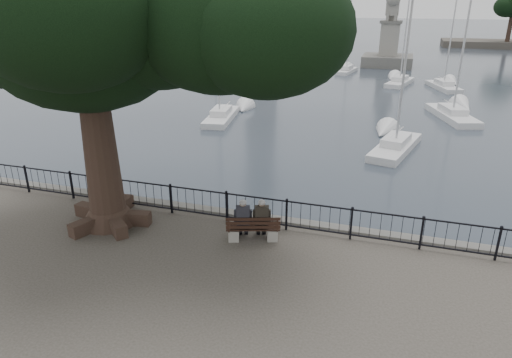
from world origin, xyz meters
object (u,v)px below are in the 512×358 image
at_px(person_right, 262,220).
at_px(lion_monument, 389,48).
at_px(bench, 253,231).
at_px(person_left, 243,220).
at_px(tree, 114,8).

relative_size(person_right, lion_monument, 0.15).
xyz_separation_m(bench, person_left, (-0.31, -0.01, 0.32)).
height_order(person_left, tree, tree).
xyz_separation_m(person_left, person_right, (0.53, 0.18, 0.00)).
relative_size(bench, person_left, 1.25).
height_order(tree, lion_monument, tree).
xyz_separation_m(bench, person_right, (0.21, 0.17, 0.32)).
bearing_deg(tree, bench, 2.58).
bearing_deg(person_right, person_left, -161.52).
bearing_deg(person_right, tree, -175.19).
xyz_separation_m(tree, lion_monument, (5.67, 48.56, -5.39)).
distance_m(person_left, lion_monument, 48.44).
bearing_deg(lion_monument, person_right, -91.87).
height_order(bench, person_right, person_right).
distance_m(bench, tree, 7.38).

